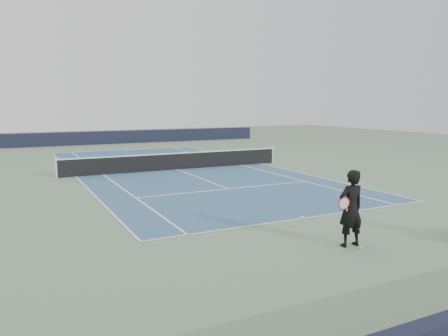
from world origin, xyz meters
name	(u,v)px	position (x,y,z in m)	size (l,w,h in m)	color
ground	(177,170)	(0.00, 0.00, 0.00)	(80.00, 80.00, 0.00)	slate
court_surface	(177,170)	(0.00, 0.00, 0.01)	(10.97, 23.77, 0.01)	#365B80
tennis_net	(177,161)	(0.00, 0.00, 0.50)	(12.90, 0.10, 1.07)	silver
windscreen_far	(109,138)	(0.00, 17.88, 0.60)	(30.00, 0.25, 1.20)	black
tennis_player	(351,208)	(-0.69, -14.65, 1.01)	(0.84, 0.57, 2.02)	black
tennis_ball	(360,248)	(-0.60, -14.97, 0.03)	(0.07, 0.07, 0.07)	yellow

